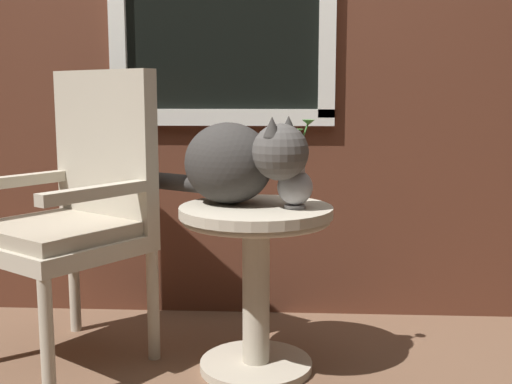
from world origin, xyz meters
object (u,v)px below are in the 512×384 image
Objects in this scene: pewter_vase_with_ivy at (295,182)px; wicker_side_table at (256,257)px; wicker_chair at (77,207)px; cat at (237,161)px.

wicker_side_table is at bearing 168.94° from pewter_vase_with_ivy.
wicker_side_table is 1.99× the size of pewter_vase_with_ivy.
wicker_chair is (-0.65, 0.08, 0.16)m from wicker_side_table.
cat is at bearing 151.86° from wicker_side_table.
wicker_chair is at bearing 175.26° from cat.
cat reaches higher than pewter_vase_with_ivy.
wicker_chair is 0.62m from cat.
wicker_side_table is 0.30m from pewter_vase_with_ivy.
pewter_vase_with_ivy reaches higher than wicker_side_table.
cat is (-0.07, 0.04, 0.33)m from wicker_side_table.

